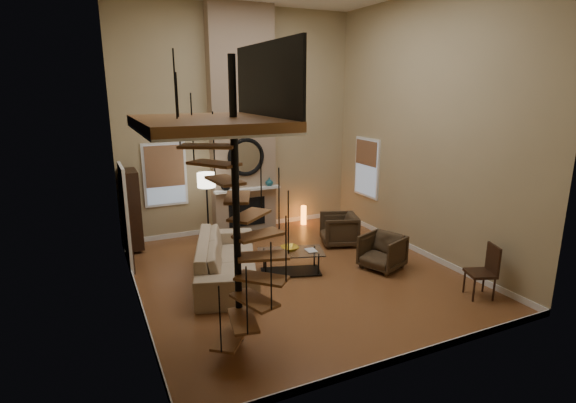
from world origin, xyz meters
name	(u,v)px	position (x,y,z in m)	size (l,w,h in m)	color
ground	(296,274)	(0.00, 0.00, -0.01)	(6.00, 6.50, 0.01)	#995D31
back_wall	(240,123)	(0.00, 3.25, 2.75)	(6.00, 0.02, 5.50)	tan
front_wall	(416,162)	(0.00, -3.25, 2.75)	(6.00, 0.02, 5.50)	tan
left_wall	(125,144)	(-3.00, 0.00, 2.75)	(0.02, 6.50, 5.50)	tan
right_wall	(425,129)	(3.00, 0.00, 2.75)	(0.02, 6.50, 5.50)	tan
baseboard_back	(243,226)	(0.00, 3.24, 0.06)	(6.00, 0.02, 0.12)	white
baseboard_front	(401,359)	(0.00, -3.24, 0.06)	(6.00, 0.02, 0.12)	white
baseboard_left	(140,301)	(-2.99, 0.00, 0.06)	(0.02, 6.50, 0.12)	white
baseboard_right	(415,249)	(2.99, 0.00, 0.06)	(0.02, 6.50, 0.12)	white
chimney_breast	(242,123)	(0.00, 3.06, 2.75)	(1.60, 0.38, 5.50)	#93785F
hearth	(252,235)	(0.00, 2.57, 0.02)	(1.50, 0.60, 0.04)	black
firebox	(247,212)	(0.00, 2.86, 0.55)	(0.95, 0.02, 0.72)	black
mantel	(248,189)	(0.00, 2.78, 1.15)	(1.70, 0.18, 0.06)	white
mirror_frame	(246,157)	(0.00, 2.84, 1.95)	(0.94, 0.94, 0.10)	black
mirror_disc	(246,157)	(0.00, 2.85, 1.95)	(0.80, 0.80, 0.01)	white
vase_left	(226,185)	(-0.55, 2.82, 1.30)	(0.24, 0.24, 0.25)	black
vase_right	(269,182)	(0.60, 2.82, 1.28)	(0.20, 0.20, 0.21)	#184E57
window_back	(165,174)	(-1.90, 3.22, 1.62)	(1.02, 0.06, 1.52)	white
window_right	(367,167)	(2.97, 2.00, 1.63)	(0.06, 1.02, 1.52)	white
entry_door	(126,218)	(-2.95, 1.80, 1.05)	(0.10, 1.05, 2.16)	white
loft	(215,118)	(-2.04, -1.80, 3.24)	(1.70, 2.20, 1.09)	brown
spiral_stair	(238,224)	(-1.78, -1.79, 1.78)	(1.47, 1.47, 4.06)	black
hutch	(131,209)	(-2.77, 2.84, 0.95)	(0.37, 0.79, 1.77)	black
sofa	(226,259)	(-1.31, 0.42, 0.40)	(2.81, 1.10, 0.82)	tan
armchair_near	(342,229)	(1.75, 1.14, 0.35)	(0.80, 0.82, 0.75)	#3B2B1B
armchair_far	(384,251)	(1.79, -0.44, 0.35)	(0.76, 0.78, 0.71)	#3B2B1B
coffee_table	(291,259)	(-0.07, 0.11, 0.28)	(1.42, 1.00, 0.47)	silver
bowl	(290,248)	(-0.07, 0.16, 0.50)	(0.35, 0.35, 0.09)	gold
book	(310,251)	(0.28, -0.04, 0.46)	(0.19, 0.26, 0.02)	gray
floor_lamp	(207,186)	(-1.12, 2.44, 1.41)	(0.41, 0.41, 1.72)	black
accent_lamp	(304,215)	(1.63, 2.90, 0.25)	(0.15, 0.15, 0.53)	orange
side_chair	(485,269)	(2.59, -2.27, 0.53)	(0.57, 0.57, 0.96)	black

